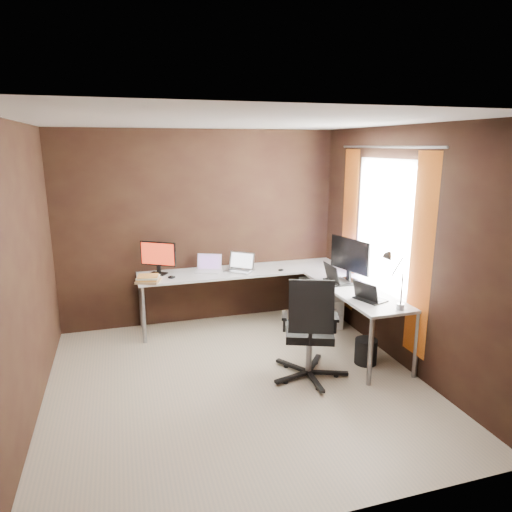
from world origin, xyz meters
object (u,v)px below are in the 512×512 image
Objects in this scene: desk_lamp at (393,273)px; wastebasket at (366,351)px; book_stack at (148,279)px; office_chair at (309,349)px; laptop_white at (209,268)px; laptop_silver at (240,267)px; drawer_pedestal at (321,303)px; monitor_right at (350,257)px; laptop_black_big at (336,279)px; laptop_black_small at (368,296)px; monitor_left at (158,256)px.

wastebasket is (-0.07, 0.29, -0.95)m from desk_lamp.
office_chair reaches higher than book_stack.
laptop_silver is (0.39, -0.09, 0.00)m from laptop_white.
drawer_pedestal is 1.06× the size of desk_lamp.
monitor_right reaches higher than wastebasket.
laptop_black_big reaches higher than book_stack.
laptop_black_big is at bearing -17.40° from book_stack.
laptop_black_big reaches higher than laptop_black_small.
drawer_pedestal is at bearing 0.40° from monitor_right.
monitor_right is 1.78m from laptop_white.
desk_lamp reaches higher than monitor_right.
laptop_black_small is (1.99, -1.65, -0.19)m from monitor_left.
monitor_right is at bearing 64.57° from office_chair.
wastebasket is (0.01, -1.14, -0.16)m from drawer_pedestal.
laptop_black_big reaches higher than drawer_pedestal.
office_chair reaches higher than laptop_silver.
monitor_left is 1.20× the size of laptop_black_big.
laptop_black_big is at bearing 84.50° from monitor_right.
laptop_black_big is 0.99m from desk_lamp.
laptop_silver reaches higher than drawer_pedestal.
laptop_white is 0.67× the size of desk_lamp.
drawer_pedestal is 1.44m from office_chair.
office_chair reaches higher than laptop_white.
book_stack is at bearing 151.98° from desk_lamp.
laptop_black_big is (1.33, -0.93, 0.00)m from laptop_white.
drawer_pedestal is 0.98× the size of monitor_right.
desk_lamp is 1.00m from wastebasket.
book_stack is at bearing 38.88° from laptop_black_small.
laptop_black_small is at bearing -90.87° from drawer_pedestal.
book_stack is 2.61m from wastebasket.
book_stack is 2.08m from office_chair.
drawer_pedestal is 0.87m from monitor_right.
drawer_pedestal is at bearing 19.21° from monitor_left.
book_stack is 0.30× the size of office_chair.
laptop_white is at bearing 133.54° from office_chair.
desk_lamp is at bearing -177.86° from laptop_black_small.
laptop_silver is 2.09m from desk_lamp.
office_chair is (1.30, -1.73, -0.64)m from monitor_left.
office_chair is (0.68, -1.68, -0.46)m from laptop_white.
drawer_pedestal is 2.19× the size of wastebasket.
laptop_black_big is 0.90m from wastebasket.
office_chair is 3.95× the size of wastebasket.
drawer_pedestal is 0.70m from laptop_black_big.
office_chair is at bearing -119.18° from drawer_pedestal.
laptop_black_small is 1.12× the size of book_stack.
monitor_left is 1.08× the size of laptop_white.
office_chair is at bearing -170.73° from wastebasket.
monitor_left is at bearing 30.96° from laptop_black_small.
wastebasket is (1.01, -1.47, -0.64)m from laptop_silver.
laptop_white is 1.62m from laptop_black_big.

